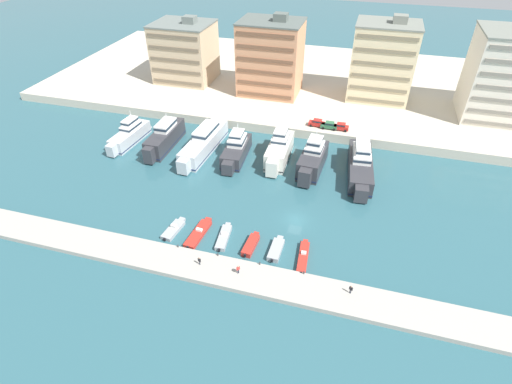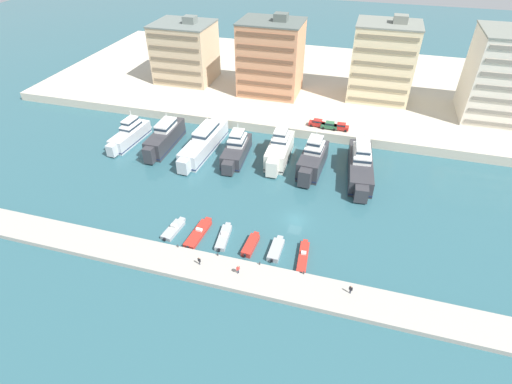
{
  "view_description": "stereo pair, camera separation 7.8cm",
  "coord_description": "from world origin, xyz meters",
  "px_view_note": "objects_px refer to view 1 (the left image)",
  "views": [
    {
      "loc": [
        8.55,
        -57.38,
        49.67
      ],
      "look_at": [
        -8.76,
        3.29,
        2.5
      ],
      "focal_mm": 28.0,
      "sensor_mm": 36.0,
      "label": 1
    },
    {
      "loc": [
        8.63,
        -57.36,
        49.67
      ],
      "look_at": [
        -8.76,
        3.29,
        2.5
      ],
      "focal_mm": 28.0,
      "sensor_mm": 36.0,
      "label": 2
    }
  ],
  "objects_px": {
    "yacht_ivory_center": "(279,149)",
    "motorboat_red_left": "(199,233)",
    "yacht_charcoal_mid_right": "(361,165)",
    "pedestrian_mid_deck": "(238,269)",
    "pedestrian_far_side": "(351,289)",
    "motorboat_red_center_left": "(251,245)",
    "car_red_mid_left": "(341,126)",
    "yacht_charcoal_center_left": "(236,149)",
    "car_red_far_left": "(317,123)",
    "motorboat_grey_center": "(276,249)",
    "yacht_silver_mid_left": "(204,142)",
    "pedestrian_near_edge": "(199,261)",
    "motorboat_red_center_right": "(303,257)",
    "motorboat_grey_far_left": "(174,229)",
    "yacht_charcoal_center_right": "(312,159)",
    "motorboat_grey_mid_left": "(224,237)",
    "car_green_left": "(329,125)",
    "yacht_silver_far_left": "(129,135)",
    "yacht_charcoal_left": "(165,138)"
  },
  "relations": [
    {
      "from": "yacht_ivory_center",
      "to": "motorboat_red_left",
      "type": "height_order",
      "value": "yacht_ivory_center"
    },
    {
      "from": "yacht_charcoal_mid_right",
      "to": "pedestrian_mid_deck",
      "type": "relative_size",
      "value": 12.85
    },
    {
      "from": "yacht_ivory_center",
      "to": "pedestrian_far_side",
      "type": "relative_size",
      "value": 10.31
    },
    {
      "from": "motorboat_red_center_left",
      "to": "car_red_mid_left",
      "type": "distance_m",
      "value": 44.8
    },
    {
      "from": "yacht_charcoal_center_left",
      "to": "car_red_far_left",
      "type": "height_order",
      "value": "yacht_charcoal_center_left"
    },
    {
      "from": "motorboat_red_center_left",
      "to": "motorboat_grey_center",
      "type": "relative_size",
      "value": 0.99
    },
    {
      "from": "yacht_silver_mid_left",
      "to": "car_red_far_left",
      "type": "distance_m",
      "value": 29.12
    },
    {
      "from": "motorboat_red_left",
      "to": "pedestrian_far_side",
      "type": "bearing_deg",
      "value": -13.41
    },
    {
      "from": "car_red_mid_left",
      "to": "yacht_silver_mid_left",
      "type": "bearing_deg",
      "value": -153.79
    },
    {
      "from": "motorboat_grey_center",
      "to": "pedestrian_mid_deck",
      "type": "height_order",
      "value": "pedestrian_mid_deck"
    },
    {
      "from": "yacht_charcoal_center_left",
      "to": "motorboat_grey_center",
      "type": "height_order",
      "value": "yacht_charcoal_center_left"
    },
    {
      "from": "yacht_ivory_center",
      "to": "pedestrian_mid_deck",
      "type": "bearing_deg",
      "value": -86.97
    },
    {
      "from": "yacht_ivory_center",
      "to": "pedestrian_near_edge",
      "type": "relative_size",
      "value": 10.05
    },
    {
      "from": "yacht_silver_mid_left",
      "to": "motorboat_red_center_right",
      "type": "xyz_separation_m",
      "value": [
        29.48,
        -28.73,
        -1.82
      ]
    },
    {
      "from": "yacht_charcoal_center_left",
      "to": "motorboat_red_left",
      "type": "height_order",
      "value": "yacht_charcoal_center_left"
    },
    {
      "from": "yacht_silver_mid_left",
      "to": "motorboat_grey_far_left",
      "type": "xyz_separation_m",
      "value": [
        5.31,
        -28.28,
        -1.87
      ]
    },
    {
      "from": "motorboat_grey_far_left",
      "to": "motorboat_red_center_left",
      "type": "distance_m",
      "value": 14.82
    },
    {
      "from": "yacht_charcoal_center_right",
      "to": "motorboat_red_center_right",
      "type": "xyz_separation_m",
      "value": [
        3.22,
        -27.66,
        -2.29
      ]
    },
    {
      "from": "motorboat_red_center_left",
      "to": "pedestrian_mid_deck",
      "type": "distance_m",
      "value": 7.22
    },
    {
      "from": "yacht_silver_mid_left",
      "to": "motorboat_grey_mid_left",
      "type": "height_order",
      "value": "yacht_silver_mid_left"
    },
    {
      "from": "motorboat_red_left",
      "to": "car_red_far_left",
      "type": "relative_size",
      "value": 2.07
    },
    {
      "from": "yacht_charcoal_center_right",
      "to": "car_green_left",
      "type": "bearing_deg",
      "value": 84.6
    },
    {
      "from": "yacht_silver_mid_left",
      "to": "pedestrian_mid_deck",
      "type": "distance_m",
      "value": 40.83
    },
    {
      "from": "car_green_left",
      "to": "yacht_silver_far_left",
      "type": "bearing_deg",
      "value": -160.94
    },
    {
      "from": "motorboat_red_center_left",
      "to": "motorboat_red_center_right",
      "type": "height_order",
      "value": "motorboat_red_center_right"
    },
    {
      "from": "yacht_charcoal_left",
      "to": "yacht_ivory_center",
      "type": "bearing_deg",
      "value": 3.9
    },
    {
      "from": "yacht_charcoal_left",
      "to": "motorboat_grey_mid_left",
      "type": "bearing_deg",
      "value": -47.51
    },
    {
      "from": "pedestrian_mid_deck",
      "to": "motorboat_red_left",
      "type": "bearing_deg",
      "value": 143.3
    },
    {
      "from": "pedestrian_near_edge",
      "to": "motorboat_red_center_right",
      "type": "bearing_deg",
      "value": 22.95
    },
    {
      "from": "yacht_silver_mid_left",
      "to": "pedestrian_mid_deck",
      "type": "relative_size",
      "value": 13.43
    },
    {
      "from": "motorboat_red_left",
      "to": "yacht_charcoal_left",
      "type": "bearing_deg",
      "value": 126.19
    },
    {
      "from": "yacht_charcoal_mid_right",
      "to": "motorboat_red_center_right",
      "type": "bearing_deg",
      "value": -103.99
    },
    {
      "from": "motorboat_red_center_left",
      "to": "car_red_far_left",
      "type": "xyz_separation_m",
      "value": [
        4.5,
        43.9,
        2.83
      ]
    },
    {
      "from": "car_red_far_left",
      "to": "yacht_ivory_center",
      "type": "bearing_deg",
      "value": -114.1
    },
    {
      "from": "pedestrian_near_edge",
      "to": "motorboat_grey_mid_left",
      "type": "bearing_deg",
      "value": 79.66
    },
    {
      "from": "yacht_ivory_center",
      "to": "pedestrian_near_edge",
      "type": "bearing_deg",
      "value": -97.35
    },
    {
      "from": "motorboat_grey_center",
      "to": "car_red_far_left",
      "type": "relative_size",
      "value": 1.5
    },
    {
      "from": "yacht_charcoal_center_right",
      "to": "car_red_far_left",
      "type": "distance_m",
      "value": 16.65
    },
    {
      "from": "motorboat_red_center_right",
      "to": "car_red_far_left",
      "type": "bearing_deg",
      "value": 96.25
    },
    {
      "from": "motorboat_grey_center",
      "to": "car_green_left",
      "type": "bearing_deg",
      "value": 85.86
    },
    {
      "from": "motorboat_grey_far_left",
      "to": "pedestrian_mid_deck",
      "type": "relative_size",
      "value": 3.92
    },
    {
      "from": "yacht_charcoal_center_left",
      "to": "car_red_mid_left",
      "type": "distance_m",
      "value": 27.33
    },
    {
      "from": "motorboat_grey_far_left",
      "to": "motorboat_red_left",
      "type": "height_order",
      "value": "motorboat_grey_far_left"
    },
    {
      "from": "yacht_silver_mid_left",
      "to": "pedestrian_near_edge",
      "type": "xyz_separation_m",
      "value": [
        13.48,
        -35.5,
        -0.43
      ]
    },
    {
      "from": "yacht_charcoal_center_left",
      "to": "car_red_far_left",
      "type": "bearing_deg",
      "value": 45.37
    },
    {
      "from": "yacht_charcoal_center_left",
      "to": "motorboat_red_center_right",
      "type": "xyz_separation_m",
      "value": [
        21.05,
        -27.8,
        -1.8
      ]
    },
    {
      "from": "motorboat_grey_mid_left",
      "to": "pedestrian_mid_deck",
      "type": "distance_m",
      "value": 9.46
    },
    {
      "from": "pedestrian_near_edge",
      "to": "motorboat_red_left",
      "type": "bearing_deg",
      "value": 114.35
    },
    {
      "from": "yacht_silver_mid_left",
      "to": "pedestrian_mid_deck",
      "type": "xyz_separation_m",
      "value": [
        20.14,
        -35.51,
        -0.4
      ]
    },
    {
      "from": "motorboat_red_center_right",
      "to": "car_red_mid_left",
      "type": "height_order",
      "value": "car_red_mid_left"
    }
  ]
}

